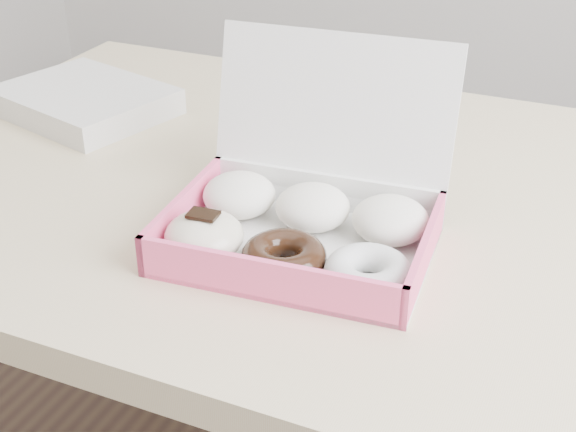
% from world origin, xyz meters
% --- Properties ---
extents(table, '(1.20, 0.80, 0.75)m').
position_xyz_m(table, '(0.00, 0.00, 0.67)').
color(table, '#C9B084').
rests_on(table, ground).
extents(donut_box, '(0.30, 0.27, 0.20)m').
position_xyz_m(donut_box, '(0.03, -0.14, 0.78)').
color(donut_box, silver).
rests_on(donut_box, table).
extents(newspapers, '(0.28, 0.25, 0.04)m').
position_xyz_m(newspapers, '(-0.42, 0.08, 0.77)').
color(newspapers, white).
rests_on(newspapers, table).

